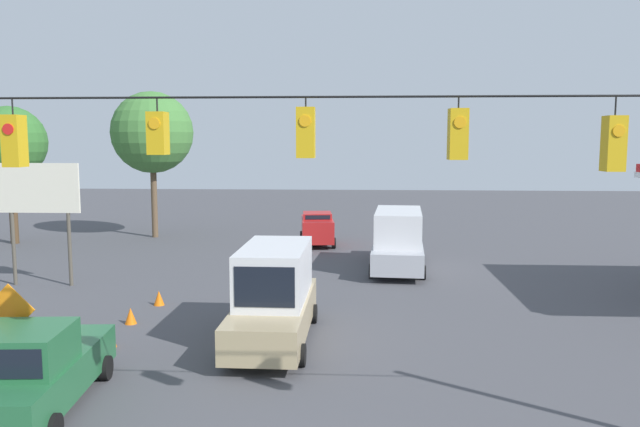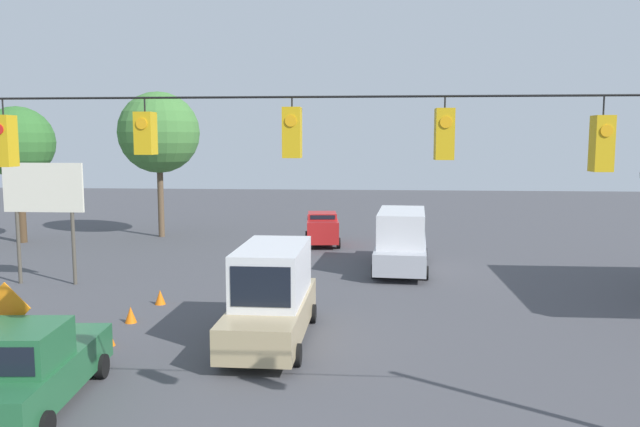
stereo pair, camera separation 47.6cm
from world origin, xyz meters
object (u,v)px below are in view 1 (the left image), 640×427
traffic_cone_third (131,316)px  box_truck_silver_oncoming_deep (398,240)px  box_truck_tan_withflow_mid (274,294)px  work_zone_sign (10,318)px  traffic_cone_fourth (159,298)px  pickup_truck_green_parked_shoulder (34,371)px  tree_horizon_left (152,133)px  roadside_billboard (39,197)px  traffic_cone_second (110,338)px  tree_horizon_right (9,143)px  traffic_cone_nearest (73,368)px  sedan_red_withflow_deep (317,228)px  overhead_signal_span (308,212)px

traffic_cone_third → box_truck_silver_oncoming_deep: bearing=-134.9°
box_truck_tan_withflow_mid → work_zone_sign: bearing=39.4°
box_truck_silver_oncoming_deep → traffic_cone_fourth: box_truck_silver_oncoming_deep is taller
traffic_cone_fourth → pickup_truck_green_parked_shoulder: bearing=90.5°
box_truck_silver_oncoming_deep → traffic_cone_fourth: (9.58, 7.37, -1.15)m
traffic_cone_third → tree_horizon_left: bearing=-74.4°
roadside_billboard → traffic_cone_fourth: bearing=153.8°
traffic_cone_second → work_zone_sign: work_zone_sign is taller
roadside_billboard → tree_horizon_right: 13.08m
box_truck_tan_withflow_mid → traffic_cone_nearest: (4.93, 3.47, -1.18)m
pickup_truck_green_parked_shoulder → box_truck_silver_oncoming_deep: bearing=-119.5°
traffic_cone_nearest → roadside_billboard: bearing=-59.5°
sedan_red_withflow_deep → work_zone_sign: work_zone_sign is taller
traffic_cone_nearest → work_zone_sign: 2.32m
traffic_cone_second → pickup_truck_green_parked_shoulder: bearing=90.7°
traffic_cone_second → tree_horizon_right: (13.35, -18.52, 5.82)m
traffic_cone_nearest → tree_horizon_right: tree_horizon_right is taller
box_truck_silver_oncoming_deep → traffic_cone_second: (9.55, 12.25, -1.15)m
sedan_red_withflow_deep → pickup_truck_green_parked_shoulder: bearing=77.8°
traffic_cone_nearest → traffic_cone_second: same height
traffic_cone_nearest → tree_horizon_left: (5.58, -23.98, 6.47)m
sedan_red_withflow_deep → tree_horizon_right: tree_horizon_right is taller
box_truck_tan_withflow_mid → work_zone_sign: box_truck_tan_withflow_mid is taller
box_truck_silver_oncoming_deep → pickup_truck_green_parked_shoulder: size_ratio=1.37×
sedan_red_withflow_deep → traffic_cone_second: (5.16, 19.09, -0.74)m
overhead_signal_span → traffic_cone_nearest: bearing=-33.8°
box_truck_tan_withflow_mid → traffic_cone_second: (4.93, 0.99, -1.18)m
overhead_signal_span → traffic_cone_fourth: overhead_signal_span is taller
overhead_signal_span → tree_horizon_left: 30.95m
sedan_red_withflow_deep → roadside_billboard: 16.15m
work_zone_sign → tree_horizon_right: tree_horizon_right is taller
box_truck_tan_withflow_mid → work_zone_sign: (5.81, 4.77, 0.52)m
box_truck_tan_withflow_mid → traffic_cone_nearest: bearing=35.2°
box_truck_silver_oncoming_deep → sedan_red_withflow_deep: 8.13m
pickup_truck_green_parked_shoulder → traffic_cone_nearest: size_ratio=9.78×
traffic_cone_second → tree_horizon_left: bearing=-75.4°
work_zone_sign → tree_horizon_left: tree_horizon_left is taller
traffic_cone_nearest → overhead_signal_span: bearing=146.2°
sedan_red_withflow_deep → traffic_cone_third: 17.53m
traffic_cone_third → traffic_cone_fourth: (-0.21, -2.45, 0.00)m
overhead_signal_span → traffic_cone_fourth: bearing=-60.6°
box_truck_silver_oncoming_deep → roadside_billboard: (15.65, 4.39, 2.40)m
traffic_cone_third → tree_horizon_left: (5.34, -19.07, 6.47)m
overhead_signal_span → tree_horizon_left: (12.18, -28.39, 1.76)m
box_truck_silver_oncoming_deep → roadside_billboard: 16.43m
box_truck_tan_withflow_mid → traffic_cone_third: 5.49m
pickup_truck_green_parked_shoulder → traffic_cone_fourth: bearing=-89.5°
traffic_cone_nearest → traffic_cone_second: size_ratio=1.00×
overhead_signal_span → tree_horizon_left: size_ratio=2.18×
traffic_cone_fourth → work_zone_sign: 8.87m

